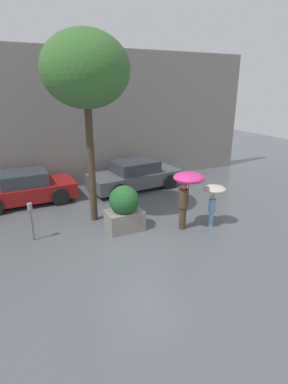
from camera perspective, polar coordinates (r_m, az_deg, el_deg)
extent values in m
plane|color=#51565B|center=(8.81, -1.94, -10.64)|extent=(40.00, 40.00, 0.00)
cube|color=gray|center=(13.91, -13.17, 13.12)|extent=(18.00, 0.30, 6.00)
cube|color=gray|center=(9.76, -3.73, -5.35)|extent=(1.16, 0.79, 0.65)
sphere|color=#1E5123|center=(9.50, -3.82, -1.59)|extent=(0.96, 0.96, 0.96)
cylinder|color=#473323|center=(9.86, 7.35, -4.89)|extent=(0.22, 0.22, 0.76)
cylinder|color=#473323|center=(9.60, 7.52, -1.19)|extent=(0.32, 0.32, 0.60)
sphere|color=#997056|center=(9.47, 7.63, 1.09)|extent=(0.21, 0.21, 0.21)
cylinder|color=#4C4C51|center=(9.50, 8.47, 0.82)|extent=(0.02, 0.02, 0.66)
ellipsoid|color=#E02D84|center=(9.40, 8.56, 2.71)|extent=(0.99, 0.99, 0.32)
cylinder|color=#669ED1|center=(10.23, 12.64, -4.98)|extent=(0.16, 0.16, 0.54)
cylinder|color=#669ED1|center=(10.04, 12.84, -2.48)|extent=(0.22, 0.22, 0.42)
sphere|color=tan|center=(9.94, 12.96, -0.96)|extent=(0.15, 0.15, 0.15)
cylinder|color=#4C4C51|center=(10.03, 13.21, -0.83)|extent=(0.02, 0.02, 0.52)
ellipsoid|color=beige|center=(9.95, 13.32, 0.56)|extent=(0.73, 0.73, 0.23)
cube|color=#4C5156|center=(13.65, -1.74, 2.68)|extent=(4.34, 2.20, 0.58)
cube|color=#2D333D|center=(13.50, -1.76, 4.90)|extent=(2.02, 1.69, 0.51)
cylinder|color=black|center=(12.37, -4.90, 0.15)|extent=(0.70, 0.29, 0.68)
cylinder|color=black|center=(13.91, -8.19, 2.21)|extent=(0.70, 0.29, 0.68)
cylinder|color=black|center=(13.65, 4.85, 2.02)|extent=(0.70, 0.29, 0.68)
cylinder|color=black|center=(15.06, 0.88, 3.75)|extent=(0.70, 0.29, 0.68)
cube|color=maroon|center=(12.83, -21.73, 0.15)|extent=(3.87, 1.85, 0.58)
cube|color=#2D333D|center=(12.67, -22.04, 2.48)|extent=(1.75, 1.54, 0.51)
cylinder|color=black|center=(12.17, -15.68, -0.87)|extent=(0.69, 0.23, 0.68)
cylinder|color=black|center=(13.83, -17.18, 1.43)|extent=(0.69, 0.23, 0.68)
cylinder|color=#423323|center=(10.04, -10.03, 5.68)|extent=(0.24, 0.24, 4.15)
ellipsoid|color=#38662D|center=(9.78, -11.06, 21.90)|extent=(2.69, 2.69, 2.28)
cylinder|color=#595B60|center=(9.61, -20.52, -5.92)|extent=(0.05, 0.05, 1.00)
cylinder|color=gray|center=(9.38, -20.95, -2.59)|extent=(0.14, 0.14, 0.20)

